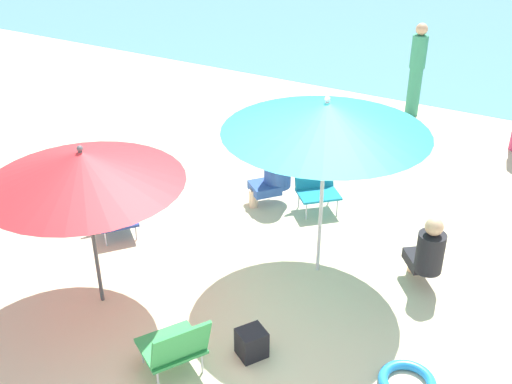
# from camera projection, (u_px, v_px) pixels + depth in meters

# --- Properties ---
(ground_plane) EXTENTS (40.00, 40.00, 0.00)m
(ground_plane) POSITION_uv_depth(u_px,v_px,m) (242.00, 318.00, 6.18)
(ground_plane) COLOR beige
(sea_water) EXTENTS (40.00, 16.00, 0.01)m
(sea_water) POSITION_uv_depth(u_px,v_px,m) (510.00, 18.00, 17.46)
(sea_water) COLOR #5693A3
(sea_water) RESTS_ON ground_plane
(umbrella_teal) EXTENTS (2.10, 2.10, 2.05)m
(umbrella_teal) POSITION_uv_depth(u_px,v_px,m) (326.00, 117.00, 6.02)
(umbrella_teal) COLOR silver
(umbrella_teal) RESTS_ON ground_plane
(umbrella_red) EXTENTS (1.90, 1.90, 1.77)m
(umbrella_red) POSITION_uv_depth(u_px,v_px,m) (83.00, 167.00, 5.69)
(umbrella_red) COLOR #4C4C51
(umbrella_red) RESTS_ON ground_plane
(beach_chair_a) EXTENTS (0.74, 0.72, 0.62)m
(beach_chair_a) POSITION_uv_depth(u_px,v_px,m) (115.00, 209.00, 7.49)
(beach_chair_a) COLOR navy
(beach_chair_a) RESTS_ON ground_plane
(beach_chair_b) EXTENTS (0.72, 0.72, 0.67)m
(beach_chair_b) POSITION_uv_depth(u_px,v_px,m) (316.00, 183.00, 7.96)
(beach_chair_b) COLOR teal
(beach_chair_b) RESTS_ON ground_plane
(beach_chair_c) EXTENTS (0.76, 0.74, 0.67)m
(beach_chair_c) POSITION_uv_depth(u_px,v_px,m) (175.00, 346.00, 5.33)
(beach_chair_c) COLOR #33934C
(beach_chair_c) RESTS_ON ground_plane
(person_a) EXTENTS (0.54, 0.57, 0.95)m
(person_a) POSITION_uv_depth(u_px,v_px,m) (275.00, 171.00, 8.01)
(person_a) COLOR #2D519E
(person_a) RESTS_ON ground_plane
(person_c) EXTENTS (0.48, 0.52, 0.89)m
(person_c) POSITION_uv_depth(u_px,v_px,m) (427.00, 252.00, 6.42)
(person_c) COLOR black
(person_c) RESTS_ON ground_plane
(person_d) EXTENTS (0.27, 0.27, 1.63)m
(person_d) POSITION_uv_depth(u_px,v_px,m) (417.00, 69.00, 10.61)
(person_d) COLOR #389970
(person_d) RESTS_ON ground_plane
(swim_ring) EXTENTS (0.51, 0.51, 0.09)m
(swim_ring) POSITION_uv_depth(u_px,v_px,m) (407.00, 382.00, 5.37)
(swim_ring) COLOR #238CD8
(swim_ring) RESTS_ON ground_plane
(beach_bag) EXTENTS (0.33, 0.33, 0.28)m
(beach_bag) POSITION_uv_depth(u_px,v_px,m) (252.00, 343.00, 5.66)
(beach_bag) COLOR black
(beach_bag) RESTS_ON ground_plane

